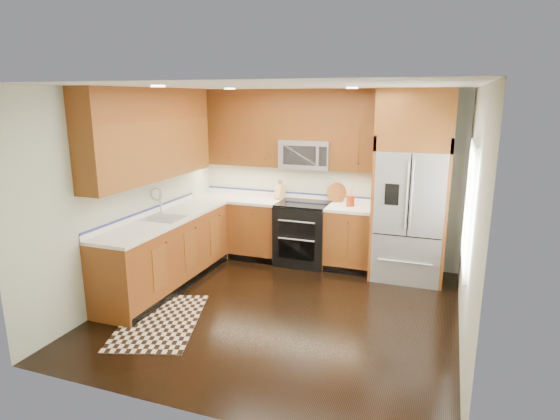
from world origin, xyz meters
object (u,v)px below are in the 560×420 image
(range, at_px, (303,233))
(rug, at_px, (160,321))
(refrigerator, at_px, (412,186))
(knife_block, at_px, (280,191))
(utensil_crock, at_px, (350,198))

(range, bearing_deg, rug, -111.52)
(range, height_order, refrigerator, refrigerator)
(refrigerator, bearing_deg, knife_block, 173.48)
(utensil_crock, bearing_deg, refrigerator, -6.06)
(rug, relative_size, knife_block, 4.83)
(refrigerator, relative_size, utensil_crock, 7.66)
(refrigerator, bearing_deg, rug, -136.52)
(rug, bearing_deg, knife_block, 60.96)
(range, relative_size, refrigerator, 0.36)
(rug, bearing_deg, range, 50.55)
(refrigerator, distance_m, rug, 3.68)
(rug, xyz_separation_m, utensil_crock, (1.65, 2.46, 1.05))
(rug, bearing_deg, refrigerator, 25.55)
(range, distance_m, refrigerator, 1.76)
(range, height_order, utensil_crock, utensil_crock)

